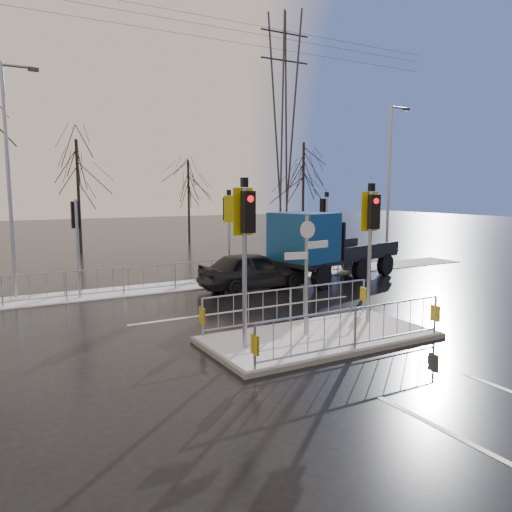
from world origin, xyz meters
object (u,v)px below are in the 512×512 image
car_far_lane (254,270)px  street_lamp_left (10,172)px  traffic_island (319,325)px  flatbed_truck (318,245)px  street_lamp_right (390,179)px

car_far_lane → street_lamp_left: (-8.19, 2.82, 3.75)m
traffic_island → flatbed_truck: 8.19m
street_lamp_left → car_far_lane: bearing=-19.0°
traffic_island → car_far_lane: size_ratio=1.38×
traffic_island → street_lamp_left: size_ratio=0.73×
car_far_lane → flatbed_truck: (2.99, -0.11, 0.83)m
traffic_island → car_far_lane: (1.77, 6.67, 0.35)m
traffic_island → street_lamp_right: size_ratio=0.75×
traffic_island → flatbed_truck: bearing=54.0°
car_far_lane → flatbed_truck: size_ratio=0.64×
car_far_lane → traffic_island: bearing=165.6°
street_lamp_right → street_lamp_left: size_ratio=0.98×
flatbed_truck → street_lamp_left: 11.92m
street_lamp_right → street_lamp_left: bearing=176.6°
car_far_lane → street_lamp_right: street_lamp_right is taller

